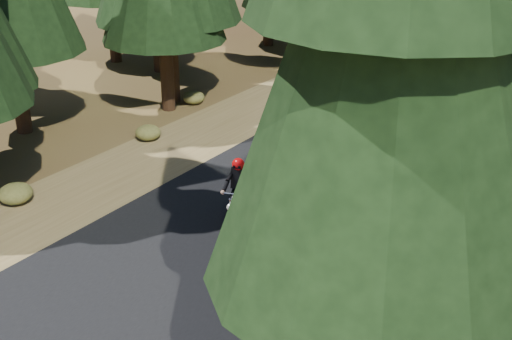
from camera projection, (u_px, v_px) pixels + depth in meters
The scene contains 7 objects.
ground at pixel (223, 230), 16.22m from camera, with size 120.00×120.00×0.00m, color #4B311A.
road at pixel (320, 163), 19.96m from camera, with size 6.00×100.00×0.01m, color black.
shoulder_l at pixel (204, 133), 22.32m from camera, with size 3.20×100.00×0.01m, color brown.
shoulder_r at pixel (466, 202), 17.60m from camera, with size 3.20×100.00×0.01m, color brown.
understory_shrubs at pixel (359, 144), 20.67m from camera, with size 14.76×30.35×0.63m.
rider_lead at pixel (237, 203), 16.28m from camera, with size 1.26×2.04×1.75m.
rider_follow at pixel (301, 116), 22.21m from camera, with size 1.12×2.00×1.70m.
Camera 1 is at (8.68, -11.14, 8.16)m, focal length 45.00 mm.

